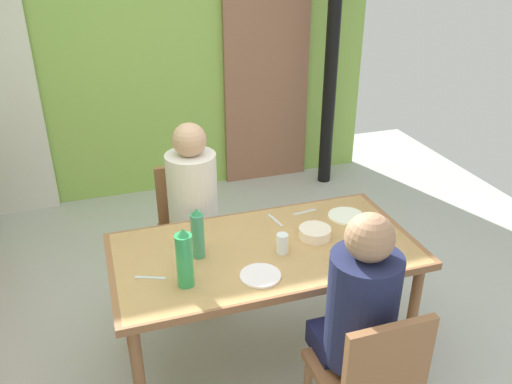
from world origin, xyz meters
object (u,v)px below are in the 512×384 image
object	(u,v)px
chair_near_diner	(370,378)
serving_bowl_center	(315,233)
person_far_diner	(193,194)
water_bottle_green_far	(198,234)
chair_far_diner	(191,224)
person_near_diner	(360,305)
water_bottle_green_near	(185,259)
dining_table	(265,259)

from	to	relation	value
chair_near_diner	serving_bowl_center	bearing A→B (deg)	84.55
chair_near_diner	person_far_diner	distance (m)	1.47
person_far_diner	water_bottle_green_far	xyz separation A→B (m)	(-0.09, -0.58, 0.07)
chair_far_diner	serving_bowl_center	bearing A→B (deg)	125.68
chair_near_diner	person_near_diner	xyz separation A→B (m)	(-0.00, 0.14, 0.28)
chair_far_diner	water_bottle_green_far	size ratio (longest dim) A/B	3.21
person_near_diner	person_far_diner	xyz separation A→B (m)	(-0.46, 1.23, 0.00)
water_bottle_green_near	chair_near_diner	bearing A→B (deg)	-41.17
person_near_diner	water_bottle_green_near	size ratio (longest dim) A/B	2.59
chair_far_diner	water_bottle_green_far	xyz separation A→B (m)	(-0.09, -0.72, 0.36)
person_far_diner	water_bottle_green_far	size ratio (longest dim) A/B	2.84
chair_near_diner	water_bottle_green_far	distance (m)	1.03
chair_near_diner	water_bottle_green_far	xyz separation A→B (m)	(-0.55, 0.79, 0.36)
chair_near_diner	water_bottle_green_far	world-z (taller)	water_bottle_green_far
chair_near_diner	chair_far_diner	xyz separation A→B (m)	(-0.46, 1.51, 0.00)
dining_table	chair_far_diner	xyz separation A→B (m)	(-0.24, 0.75, -0.16)
person_far_diner	water_bottle_green_far	distance (m)	0.59
dining_table	chair_far_diner	size ratio (longest dim) A/B	1.80
water_bottle_green_far	chair_far_diner	bearing A→B (deg)	82.46
dining_table	chair_far_diner	bearing A→B (deg)	107.97
dining_table	person_far_diner	size ratio (longest dim) A/B	2.04
chair_near_diner	water_bottle_green_near	world-z (taller)	water_bottle_green_near
chair_near_diner	person_near_diner	bearing A→B (deg)	90.00
person_far_diner	water_bottle_green_near	xyz separation A→B (m)	(-0.20, -0.80, 0.09)
dining_table	chair_near_diner	size ratio (longest dim) A/B	1.80
person_near_diner	water_bottle_green_near	xyz separation A→B (m)	(-0.66, 0.44, 0.09)
water_bottle_green_near	chair_far_diner	bearing A→B (deg)	77.81
chair_far_diner	water_bottle_green_near	bearing A→B (deg)	77.81
person_far_diner	person_near_diner	bearing A→B (deg)	110.27
dining_table	water_bottle_green_near	world-z (taller)	water_bottle_green_near
dining_table	serving_bowl_center	distance (m)	0.30
water_bottle_green_near	water_bottle_green_far	bearing A→B (deg)	63.66
chair_near_diner	person_far_diner	world-z (taller)	person_far_diner
water_bottle_green_near	serving_bowl_center	size ratio (longest dim) A/B	1.75
dining_table	chair_near_diner	bearing A→B (deg)	-74.33
dining_table	chair_far_diner	distance (m)	0.81
dining_table	water_bottle_green_near	xyz separation A→B (m)	(-0.45, -0.18, 0.21)
chair_far_diner	person_near_diner	bearing A→B (deg)	108.39
water_bottle_green_far	dining_table	bearing A→B (deg)	-6.07
water_bottle_green_near	water_bottle_green_far	size ratio (longest dim) A/B	1.10
chair_far_diner	serving_bowl_center	size ratio (longest dim) A/B	5.12
person_far_diner	water_bottle_green_near	bearing A→B (deg)	75.80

